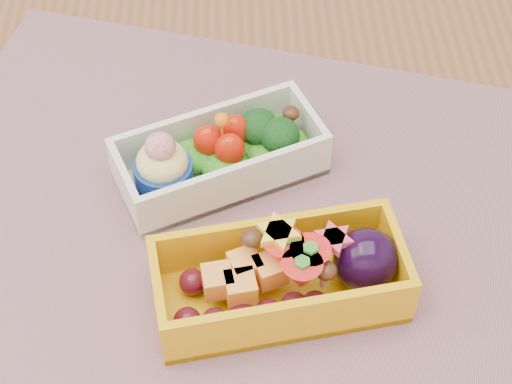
{
  "coord_description": "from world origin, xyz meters",
  "views": [
    {
      "loc": [
        0.04,
        -0.35,
        1.25
      ],
      "look_at": [
        0.05,
        0.04,
        0.79
      ],
      "focal_mm": 58.8,
      "sensor_mm": 36.0,
      "label": 1
    }
  ],
  "objects_px": {
    "table": "(198,340)",
    "bento_yellow": "(285,277)",
    "placemat": "(246,230)",
    "bento_white": "(219,156)"
  },
  "relations": [
    {
      "from": "table",
      "to": "bento_yellow",
      "type": "xyz_separation_m",
      "value": [
        0.07,
        -0.03,
        0.13
      ]
    },
    {
      "from": "table",
      "to": "placemat",
      "type": "relative_size",
      "value": 2.25
    },
    {
      "from": "bento_white",
      "to": "placemat",
      "type": "bearing_deg",
      "value": -92.85
    },
    {
      "from": "placemat",
      "to": "bento_white",
      "type": "xyz_separation_m",
      "value": [
        -0.02,
        0.05,
        0.02
      ]
    },
    {
      "from": "table",
      "to": "bento_white",
      "type": "bearing_deg",
      "value": 76.33
    },
    {
      "from": "table",
      "to": "placemat",
      "type": "bearing_deg",
      "value": 39.72
    },
    {
      "from": "table",
      "to": "placemat",
      "type": "distance_m",
      "value": 0.11
    },
    {
      "from": "placemat",
      "to": "bento_yellow",
      "type": "bearing_deg",
      "value": -67.39
    },
    {
      "from": "bento_yellow",
      "to": "table",
      "type": "bearing_deg",
      "value": 148.67
    },
    {
      "from": "table",
      "to": "bento_yellow",
      "type": "height_order",
      "value": "bento_yellow"
    }
  ]
}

